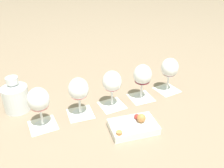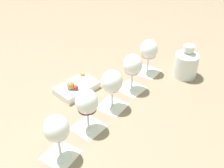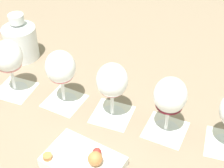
{
  "view_description": "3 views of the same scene",
  "coord_description": "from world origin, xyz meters",
  "px_view_note": "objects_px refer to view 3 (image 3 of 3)",
  "views": [
    {
      "loc": [
        -0.81,
        -0.15,
        0.56
      ],
      "look_at": [
        -0.0,
        -0.0,
        0.1
      ],
      "focal_mm": 38.0,
      "sensor_mm": 36.0,
      "label": 1
    },
    {
      "loc": [
        0.77,
        -0.27,
        0.68
      ],
      "look_at": [
        -0.0,
        -0.0,
        0.1
      ],
      "focal_mm": 45.0,
      "sensor_mm": 36.0,
      "label": 2
    },
    {
      "loc": [
        -0.34,
        -0.53,
        0.62
      ],
      "look_at": [
        -0.0,
        -0.0,
        0.1
      ],
      "focal_mm": 55.0,
      "sensor_mm": 36.0,
      "label": 3
    }
  ],
  "objects_px": {
    "wine_glass_2": "(111,83)",
    "ceramic_vase": "(20,39)",
    "wine_glass_1": "(61,70)",
    "wine_glass_3": "(170,98)",
    "snack_dish": "(84,162)",
    "wine_glass_0": "(8,59)"
  },
  "relations": [
    {
      "from": "wine_glass_2",
      "to": "ceramic_vase",
      "type": "xyz_separation_m",
      "value": [
        -0.1,
        0.37,
        -0.04
      ]
    },
    {
      "from": "wine_glass_1",
      "to": "wine_glass_3",
      "type": "bearing_deg",
      "value": -54.59
    },
    {
      "from": "snack_dish",
      "to": "wine_glass_2",
      "type": "bearing_deg",
      "value": 37.55
    },
    {
      "from": "wine_glass_3",
      "to": "wine_glass_0",
      "type": "bearing_deg",
      "value": 126.79
    },
    {
      "from": "wine_glass_1",
      "to": "wine_glass_3",
      "type": "height_order",
      "value": "same"
    },
    {
      "from": "wine_glass_0",
      "to": "wine_glass_3",
      "type": "distance_m",
      "value": 0.43
    },
    {
      "from": "wine_glass_0",
      "to": "wine_glass_1",
      "type": "xyz_separation_m",
      "value": [
        0.09,
        -0.12,
        -0.0
      ]
    },
    {
      "from": "wine_glass_2",
      "to": "snack_dish",
      "type": "bearing_deg",
      "value": -142.45
    },
    {
      "from": "wine_glass_2",
      "to": "wine_glass_3",
      "type": "height_order",
      "value": "same"
    },
    {
      "from": "wine_glass_2",
      "to": "ceramic_vase",
      "type": "height_order",
      "value": "wine_glass_2"
    },
    {
      "from": "wine_glass_2",
      "to": "wine_glass_3",
      "type": "xyz_separation_m",
      "value": [
        0.08,
        -0.12,
        0.0
      ]
    },
    {
      "from": "wine_glass_1",
      "to": "ceramic_vase",
      "type": "distance_m",
      "value": 0.26
    },
    {
      "from": "wine_glass_0",
      "to": "ceramic_vase",
      "type": "height_order",
      "value": "wine_glass_0"
    },
    {
      "from": "wine_glass_2",
      "to": "snack_dish",
      "type": "xyz_separation_m",
      "value": [
        -0.14,
        -0.11,
        -0.09
      ]
    },
    {
      "from": "wine_glass_1",
      "to": "wine_glass_2",
      "type": "distance_m",
      "value": 0.14
    },
    {
      "from": "wine_glass_3",
      "to": "ceramic_vase",
      "type": "distance_m",
      "value": 0.52
    },
    {
      "from": "wine_glass_0",
      "to": "wine_glass_3",
      "type": "xyz_separation_m",
      "value": [
        0.26,
        -0.34,
        0.0
      ]
    },
    {
      "from": "wine_glass_3",
      "to": "ceramic_vase",
      "type": "height_order",
      "value": "wine_glass_3"
    },
    {
      "from": "wine_glass_3",
      "to": "snack_dish",
      "type": "relative_size",
      "value": 0.79
    },
    {
      "from": "wine_glass_1",
      "to": "snack_dish",
      "type": "relative_size",
      "value": 0.79
    },
    {
      "from": "ceramic_vase",
      "to": "wine_glass_3",
      "type": "bearing_deg",
      "value": -69.95
    },
    {
      "from": "wine_glass_1",
      "to": "wine_glass_2",
      "type": "height_order",
      "value": "same"
    }
  ]
}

